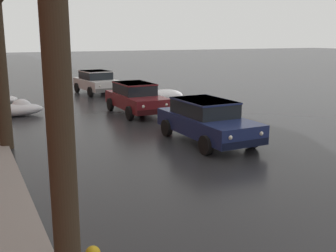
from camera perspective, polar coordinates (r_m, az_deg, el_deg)
snow_bank_along_left_kerb at (r=21.48m, az=-0.49°, el=4.14°), size 2.17×1.02×0.79m
snow_bank_mid_block_left at (r=19.50m, az=-20.58°, el=2.23°), size 2.29×1.01×0.75m
bare_tree_at_the_corner at (r=4.95m, az=-15.67°, el=13.38°), size 2.93×2.93×6.97m
sedan_darkblue_approaching_near_lane at (r=13.75m, az=5.45°, el=0.90°), size 1.96×4.34×1.42m
sedan_maroon_parked_kerbside_close at (r=18.89m, az=-4.60°, el=4.08°), size 1.88×4.29×1.42m
sedan_white_parked_kerbside_mid at (r=26.06m, az=-10.07°, el=6.23°), size 2.28×4.00×1.42m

